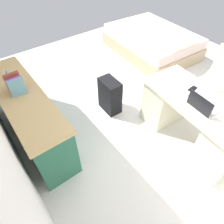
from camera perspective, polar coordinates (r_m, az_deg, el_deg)
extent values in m
plane|color=silver|center=(3.63, 8.36, 5.49)|extent=(5.48, 5.48, 0.00)
cube|color=beige|center=(2.60, 23.93, 2.66)|extent=(1.50, 0.80, 0.04)
cube|color=beige|center=(2.71, 29.27, -9.10)|extent=(0.46, 0.63, 0.68)
cube|color=beige|center=(3.03, 15.22, 3.15)|extent=(0.46, 0.63, 0.68)
cylinder|color=black|center=(3.73, 25.98, 2.22)|extent=(0.52, 0.52, 0.04)
cylinder|color=black|center=(3.62, 26.94, 4.43)|extent=(0.06, 0.06, 0.42)
cube|color=beige|center=(3.48, 28.28, 7.50)|extent=(0.54, 0.54, 0.08)
cube|color=#28664C|center=(2.85, -22.37, -1.51)|extent=(1.76, 0.44, 0.75)
cube|color=tan|center=(2.60, -24.74, 4.43)|extent=(1.80, 0.48, 0.04)
cube|color=#225641|center=(2.74, -14.17, -6.70)|extent=(0.67, 0.01, 0.26)
cube|color=#225641|center=(3.28, -20.47, 2.27)|extent=(0.67, 0.01, 0.26)
cube|color=tan|center=(4.83, 11.03, 18.08)|extent=(1.99, 1.53, 0.28)
cube|color=beige|center=(4.73, 11.46, 20.65)|extent=(1.93, 1.46, 0.20)
cube|color=white|center=(4.26, 18.04, 18.79)|extent=(0.52, 0.71, 0.10)
cube|color=black|center=(3.10, -0.60, 4.70)|extent=(0.37, 0.24, 0.56)
cube|color=#B7B7BC|center=(2.50, 24.67, 1.37)|extent=(0.33, 0.25, 0.02)
cube|color=black|center=(2.37, 23.84, 2.24)|extent=(0.31, 0.04, 0.19)
ellipsoid|color=white|center=(2.60, 20.53, 4.90)|extent=(0.07, 0.11, 0.03)
cube|color=black|center=(2.72, 22.11, 6.16)|extent=(0.08, 0.14, 0.01)
cube|color=#6499B0|center=(2.51, -25.46, 6.37)|extent=(0.03, 0.17, 0.21)
cube|color=#9B5FA5|center=(2.55, -25.70, 6.68)|extent=(0.03, 0.17, 0.20)
cube|color=purple|center=(2.59, -25.94, 7.02)|extent=(0.03, 0.17, 0.19)
cube|color=brown|center=(2.61, -26.34, 7.74)|extent=(0.04, 0.17, 0.23)
cube|color=#95A03D|center=(2.65, -26.49, 7.86)|extent=(0.04, 0.17, 0.20)
cube|color=olive|center=(2.69, -26.71, 8.19)|extent=(0.03, 0.17, 0.19)
cone|color=#4C7FBF|center=(2.90, -27.80, 9.61)|extent=(0.08, 0.08, 0.11)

